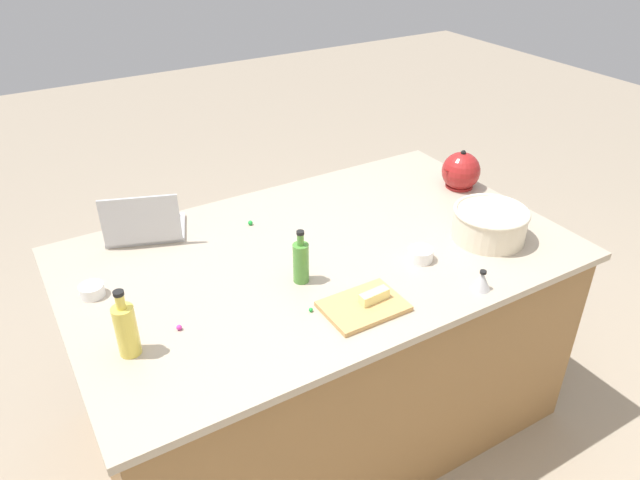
# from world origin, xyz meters

# --- Properties ---
(ground_plane) EXTENTS (12.00, 12.00, 0.00)m
(ground_plane) POSITION_xyz_m (0.00, 0.00, 0.00)
(ground_plane) COLOR gray
(island_counter) EXTENTS (1.95, 1.20, 0.90)m
(island_counter) POSITION_xyz_m (0.00, 0.00, 0.45)
(island_counter) COLOR olive
(island_counter) RESTS_ON ground
(laptop) EXTENTS (0.37, 0.32, 0.22)m
(laptop) POSITION_xyz_m (0.56, -0.46, 0.95)
(laptop) COLOR #B7B7BC
(laptop) RESTS_ON island_counter
(mixing_bowl_large) EXTENTS (0.30, 0.30, 0.13)m
(mixing_bowl_large) POSITION_xyz_m (-0.64, 0.27, 0.97)
(mixing_bowl_large) COLOR beige
(mixing_bowl_large) RESTS_ON island_counter
(bottle_oil) EXTENTS (0.07, 0.07, 0.23)m
(bottle_oil) POSITION_xyz_m (0.81, 0.21, 0.99)
(bottle_oil) COLOR #DBC64C
(bottle_oil) RESTS_ON island_counter
(bottle_olive) EXTENTS (0.06, 0.06, 0.21)m
(bottle_olive) POSITION_xyz_m (0.16, 0.14, 0.98)
(bottle_olive) COLOR #4C8C38
(bottle_olive) RESTS_ON island_counter
(kettle) EXTENTS (0.21, 0.18, 0.20)m
(kettle) POSITION_xyz_m (-0.86, -0.15, 0.98)
(kettle) COLOR maroon
(kettle) RESTS_ON island_counter
(cutting_board) EXTENTS (0.28, 0.20, 0.02)m
(cutting_board) POSITION_xyz_m (0.06, 0.39, 0.91)
(cutting_board) COLOR tan
(cutting_board) RESTS_ON island_counter
(butter_stick_left) EXTENTS (0.11, 0.04, 0.04)m
(butter_stick_left) POSITION_xyz_m (0.02, 0.39, 0.94)
(butter_stick_left) COLOR #F4E58C
(butter_stick_left) RESTS_ON cutting_board
(ramekin_small) EXTENTS (0.09, 0.09, 0.04)m
(ramekin_small) POSITION_xyz_m (0.84, -0.16, 0.92)
(ramekin_small) COLOR white
(ramekin_small) RESTS_ON island_counter
(ramekin_medium) EXTENTS (0.10, 0.10, 0.05)m
(ramekin_medium) POSITION_xyz_m (-0.30, 0.25, 0.92)
(ramekin_medium) COLOR white
(ramekin_medium) RESTS_ON island_counter
(kitchen_timer) EXTENTS (0.07, 0.07, 0.08)m
(kitchen_timer) POSITION_xyz_m (-0.37, 0.51, 0.94)
(kitchen_timer) COLOR #B2B2B7
(kitchen_timer) RESTS_ON island_counter
(candy_0) EXTENTS (0.02, 0.02, 0.02)m
(candy_0) POSITION_xyz_m (0.64, 0.18, 0.91)
(candy_0) COLOR #CC3399
(candy_0) RESTS_ON island_counter
(candy_1) EXTENTS (0.01, 0.01, 0.01)m
(candy_1) POSITION_xyz_m (0.22, 0.32, 0.91)
(candy_1) COLOR green
(candy_1) RESTS_ON island_counter
(candy_2) EXTENTS (0.02, 0.02, 0.02)m
(candy_2) POSITION_xyz_m (-0.74, 0.03, 0.91)
(candy_2) COLOR orange
(candy_2) RESTS_ON island_counter
(candy_3) EXTENTS (0.02, 0.02, 0.02)m
(candy_3) POSITION_xyz_m (0.46, -0.48, 0.91)
(candy_3) COLOR yellow
(candy_3) RESTS_ON island_counter
(candy_4) EXTENTS (0.02, 0.02, 0.02)m
(candy_4) POSITION_xyz_m (0.15, -0.33, 0.91)
(candy_4) COLOR green
(candy_4) RESTS_ON island_counter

